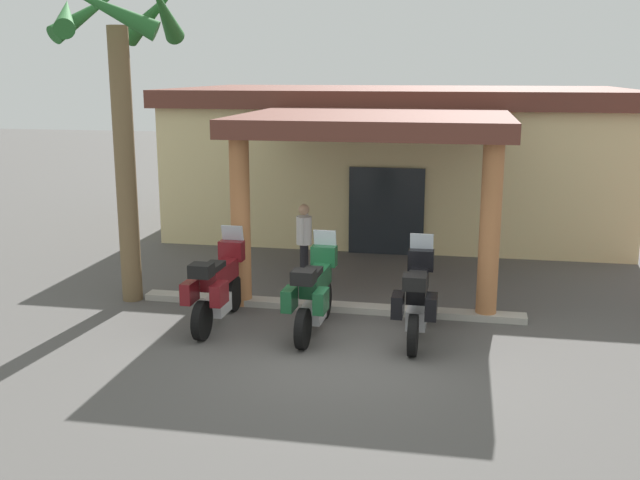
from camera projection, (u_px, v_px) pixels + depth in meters
name	position (u px, v px, depth m)	size (l,w,h in m)	color
ground_plane	(337.00, 350.00, 11.87)	(80.00, 80.00, 0.00)	#514F4C
motel_building	(399.00, 157.00, 20.68)	(12.09, 11.89, 3.87)	beige
motorcycle_maroon	(217.00, 286.00, 12.89)	(0.71, 2.21, 1.61)	black
motorcycle_green	(314.00, 293.00, 12.50)	(0.71, 2.21, 1.61)	black
motorcycle_black	(417.00, 298.00, 12.22)	(0.70, 2.21, 1.61)	black
pedestrian	(304.00, 238.00, 15.44)	(0.32, 0.53, 1.67)	black
palm_tree_roadside	(120.00, 77.00, 13.56)	(2.52, 2.55, 6.02)	brown
curb_strip	(328.00, 306.00, 13.87)	(7.16, 0.36, 0.12)	#ADA89E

